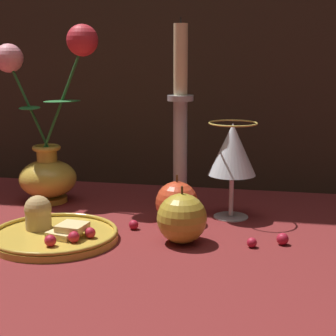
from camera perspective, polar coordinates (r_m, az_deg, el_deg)
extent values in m
plane|color=maroon|center=(0.91, -3.81, -6.59)|extent=(2.40, 2.40, 0.00)
cylinder|color=gold|center=(1.11, -12.01, -3.11)|extent=(0.07, 0.07, 0.01)
ellipsoid|color=gold|center=(1.10, -12.11, -1.05)|extent=(0.11, 0.11, 0.07)
cylinder|color=gold|center=(1.09, -12.20, 1.12)|extent=(0.04, 0.04, 0.03)
torus|color=gold|center=(1.09, -12.24, 2.01)|extent=(0.05, 0.05, 0.01)
cylinder|color=#23662D|center=(1.09, -14.06, 6.39)|extent=(0.07, 0.01, 0.17)
ellipsoid|color=#23662D|center=(1.09, -13.88, 5.96)|extent=(0.06, 0.08, 0.00)
sphere|color=pink|center=(1.11, -15.88, 10.69)|extent=(0.05, 0.05, 0.05)
cylinder|color=#23662D|center=(1.05, -10.54, 7.22)|extent=(0.09, 0.02, 0.20)
ellipsoid|color=#23662D|center=(1.06, -10.72, 6.68)|extent=(0.08, 0.07, 0.00)
sphere|color=red|center=(1.03, -8.70, 12.71)|extent=(0.06, 0.06, 0.06)
cylinder|color=gold|center=(0.89, -11.46, -6.90)|extent=(0.20, 0.20, 0.01)
torus|color=gold|center=(0.89, -11.48, -6.41)|extent=(0.20, 0.20, 0.01)
cylinder|color=tan|center=(0.91, -13.03, -5.05)|extent=(0.04, 0.04, 0.03)
sphere|color=tan|center=(0.91, -13.08, -4.07)|extent=(0.04, 0.04, 0.04)
cube|color=#DBBC7A|center=(0.87, -10.54, -6.59)|extent=(0.05, 0.05, 0.01)
cube|color=#DBBC7A|center=(0.87, -9.70, -5.93)|extent=(0.05, 0.05, 0.01)
sphere|color=#AD192D|center=(0.83, -11.87, -7.23)|extent=(0.02, 0.02, 0.02)
sphere|color=#AD192D|center=(0.84, -9.54, -6.92)|extent=(0.02, 0.02, 0.02)
sphere|color=#AD192D|center=(0.86, -7.91, -6.53)|extent=(0.02, 0.02, 0.02)
cylinder|color=silver|center=(0.99, 6.40, -4.87)|extent=(0.06, 0.06, 0.00)
cylinder|color=silver|center=(0.98, 6.45, -2.74)|extent=(0.01, 0.01, 0.07)
cone|color=silver|center=(0.97, 6.56, 1.91)|extent=(0.08, 0.08, 0.09)
cone|color=maroon|center=(0.97, 6.54, 1.13)|extent=(0.07, 0.07, 0.06)
torus|color=gold|center=(0.96, 6.63, 4.55)|extent=(0.08, 0.08, 0.00)
cylinder|color=#A3A3A8|center=(1.04, 1.22, -3.92)|extent=(0.07, 0.07, 0.01)
cylinder|color=#A3A3A8|center=(1.01, 1.25, 1.51)|extent=(0.03, 0.03, 0.19)
cylinder|color=#A3A3A8|center=(1.00, 1.27, 7.13)|extent=(0.05, 0.05, 0.01)
cylinder|color=beige|center=(1.00, 1.29, 10.95)|extent=(0.02, 0.02, 0.12)
cylinder|color=black|center=(1.00, 1.31, 14.78)|extent=(0.00, 0.00, 0.01)
sphere|color=#B2932D|center=(0.85, 1.42, -5.14)|extent=(0.08, 0.08, 0.08)
cylinder|color=#4C3319|center=(0.84, 1.43, -2.26)|extent=(0.00, 0.00, 0.01)
sphere|color=#D14223|center=(0.94, 0.90, -3.55)|extent=(0.07, 0.07, 0.07)
cylinder|color=#4C3319|center=(0.93, 0.91, -1.06)|extent=(0.00, 0.00, 0.01)
sphere|color=#AD192D|center=(0.87, 11.56, -7.08)|extent=(0.02, 0.02, 0.02)
sphere|color=#AD192D|center=(0.85, 8.51, -7.50)|extent=(0.02, 0.02, 0.02)
sphere|color=#AD192D|center=(0.92, -3.72, -5.76)|extent=(0.02, 0.02, 0.02)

